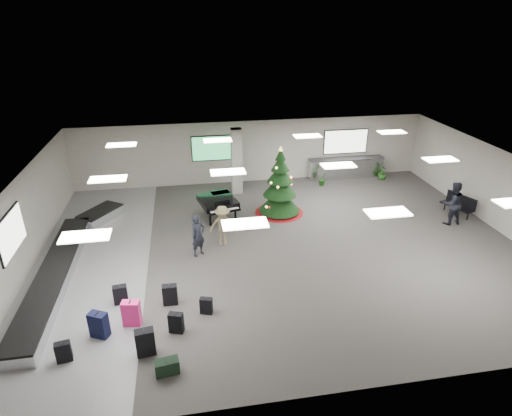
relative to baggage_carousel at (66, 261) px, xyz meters
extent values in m
plane|color=#3D3A38|center=(7.84, 0.08, -0.21)|extent=(18.00, 18.00, 0.00)
cube|color=#9F9991|center=(7.84, 7.08, 1.39)|extent=(18.00, 0.02, 3.20)
cube|color=#9F9991|center=(7.84, -6.92, 1.39)|extent=(18.00, 0.02, 3.20)
cube|color=#9F9991|center=(-1.16, 0.08, 1.39)|extent=(0.02, 14.00, 3.20)
cube|color=#9F9991|center=(16.84, 0.08, 1.39)|extent=(0.02, 14.00, 3.20)
cube|color=silver|center=(7.84, 0.08, 2.99)|extent=(18.00, 14.00, 0.02)
cube|color=slate|center=(0.84, 0.08, -0.21)|extent=(4.00, 14.00, 0.01)
cube|color=#ABA79C|center=(6.84, 5.68, 1.39)|extent=(0.50, 0.50, 3.20)
cube|color=green|center=(5.84, 7.03, 1.69)|extent=(2.20, 0.08, 1.30)
cube|color=white|center=(12.84, 7.03, 1.69)|extent=(2.40, 0.08, 1.30)
cube|color=white|center=(-1.11, -0.92, 1.69)|extent=(0.08, 2.10, 1.30)
cube|color=white|center=(1.84, -3.92, 2.93)|extent=(1.20, 0.60, 0.04)
cube|color=white|center=(1.84, 0.08, 2.93)|extent=(1.20, 0.60, 0.04)
cube|color=white|center=(1.84, 4.08, 2.93)|extent=(1.20, 0.60, 0.04)
cube|color=white|center=(5.84, -3.92, 2.93)|extent=(1.20, 0.60, 0.04)
cube|color=white|center=(5.84, 0.08, 2.93)|extent=(1.20, 0.60, 0.04)
cube|color=white|center=(5.84, 4.08, 2.93)|extent=(1.20, 0.60, 0.04)
cube|color=white|center=(9.84, -3.92, 2.93)|extent=(1.20, 0.60, 0.04)
cube|color=white|center=(9.84, 0.08, 2.93)|extent=(1.20, 0.60, 0.04)
cube|color=white|center=(9.84, 4.08, 2.93)|extent=(1.20, 0.60, 0.04)
cube|color=white|center=(13.84, 0.08, 2.93)|extent=(1.20, 0.60, 0.04)
cube|color=white|center=(13.84, 4.08, 2.93)|extent=(1.20, 0.60, 0.04)
cube|color=silver|center=(-0.16, -0.92, -0.02)|extent=(1.00, 8.00, 0.38)
cube|color=black|center=(-0.16, -0.92, 0.19)|extent=(0.95, 7.90, 0.05)
cube|color=silver|center=(0.64, 3.68, -0.02)|extent=(1.97, 2.21, 0.38)
cube|color=black|center=(0.64, 3.68, 0.19)|extent=(1.87, 2.10, 0.05)
cube|color=silver|center=(12.84, 6.73, 0.31)|extent=(4.00, 0.60, 1.05)
cube|color=#313134|center=(12.84, 6.73, 0.85)|extent=(4.05, 0.65, 0.04)
cube|color=black|center=(3.05, -4.84, 0.17)|extent=(0.53, 0.34, 0.77)
cube|color=black|center=(3.05, -4.84, 0.56)|extent=(0.06, 0.17, 0.02)
cube|color=black|center=(3.84, -4.11, 0.10)|extent=(0.45, 0.32, 0.62)
cube|color=black|center=(3.84, -4.11, 0.42)|extent=(0.07, 0.13, 0.02)
cube|color=#FF217D|center=(2.59, -3.58, 0.18)|extent=(0.54, 0.36, 0.78)
cube|color=black|center=(2.59, -3.58, 0.58)|extent=(0.06, 0.17, 0.02)
cube|color=black|center=(3.66, -2.80, 0.12)|extent=(0.45, 0.25, 0.67)
cube|color=black|center=(3.66, -2.80, 0.46)|extent=(0.03, 0.15, 0.02)
cube|color=black|center=(1.75, -3.93, 0.17)|extent=(0.57, 0.48, 0.76)
cube|color=black|center=(1.75, -3.93, 0.56)|extent=(0.10, 0.17, 0.02)
cube|color=black|center=(0.99, -4.73, 0.08)|extent=(0.42, 0.28, 0.58)
cube|color=black|center=(0.99, -4.73, 0.37)|extent=(0.05, 0.13, 0.02)
cube|color=black|center=(3.61, -5.60, -0.02)|extent=(0.63, 0.38, 0.39)
cube|color=black|center=(3.61, -5.60, 0.19)|extent=(0.06, 0.18, 0.02)
cube|color=black|center=(4.72, -3.44, 0.05)|extent=(0.40, 0.29, 0.53)
cube|color=black|center=(4.72, -3.44, 0.32)|extent=(0.06, 0.12, 0.02)
cube|color=black|center=(2.16, -2.51, 0.09)|extent=(0.44, 0.29, 0.62)
cube|color=black|center=(2.16, -2.51, 0.41)|extent=(0.05, 0.15, 0.02)
cone|color=#650A09|center=(8.39, 3.02, -0.14)|extent=(2.16, 2.16, 0.14)
cylinder|color=#3F2819|center=(8.39, 3.02, 0.07)|extent=(0.14, 0.14, 0.57)
cone|color=black|center=(8.39, 3.02, 0.41)|extent=(1.82, 1.82, 1.02)
cone|color=black|center=(8.39, 3.02, 1.09)|extent=(1.48, 1.48, 0.91)
cone|color=black|center=(8.39, 3.02, 1.66)|extent=(1.14, 1.14, 0.79)
cone|color=black|center=(8.39, 3.02, 2.11)|extent=(0.79, 0.79, 0.68)
cone|color=black|center=(8.39, 3.02, 2.51)|extent=(0.45, 0.45, 0.51)
cone|color=#FFE566|center=(8.39, 3.02, 2.76)|extent=(0.18, 0.18, 0.20)
cube|color=black|center=(5.65, 2.99, 0.55)|extent=(1.78, 1.92, 0.26)
cube|color=black|center=(5.85, 2.13, 0.48)|extent=(1.38, 0.58, 0.09)
cube|color=white|center=(5.86, 2.10, 0.53)|extent=(1.21, 0.40, 0.02)
cube|color=black|center=(5.80, 2.35, 0.74)|extent=(0.64, 0.17, 0.21)
cylinder|color=black|center=(5.26, 2.23, 0.10)|extent=(0.09, 0.09, 0.63)
cylinder|color=black|center=(6.35, 2.48, 0.10)|extent=(0.09, 0.09, 0.63)
cylinder|color=black|center=(5.51, 3.62, 0.10)|extent=(0.09, 0.09, 0.63)
cube|color=black|center=(16.01, 1.46, 0.19)|extent=(0.96, 1.52, 0.06)
cylinder|color=black|center=(16.01, 0.88, -0.02)|extent=(0.06, 0.06, 0.38)
cylinder|color=black|center=(16.01, 2.03, -0.02)|extent=(0.06, 0.06, 0.38)
cube|color=black|center=(16.23, 1.46, 0.46)|extent=(0.55, 1.36, 0.48)
imported|color=black|center=(4.67, -0.02, 0.60)|extent=(0.70, 0.66, 1.62)
imported|color=olive|center=(5.63, 0.61, 0.59)|extent=(1.08, 0.67, 1.60)
imported|color=black|center=(15.24, 0.75, 0.72)|extent=(0.93, 0.74, 1.86)
imported|color=#1B4115|center=(11.28, 5.81, 0.16)|extent=(0.53, 0.51, 0.76)
imported|color=#1B4115|center=(14.68, 6.09, 0.18)|extent=(0.60, 0.60, 0.79)
camera|label=1|loc=(4.43, -13.81, 8.03)|focal=30.00mm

